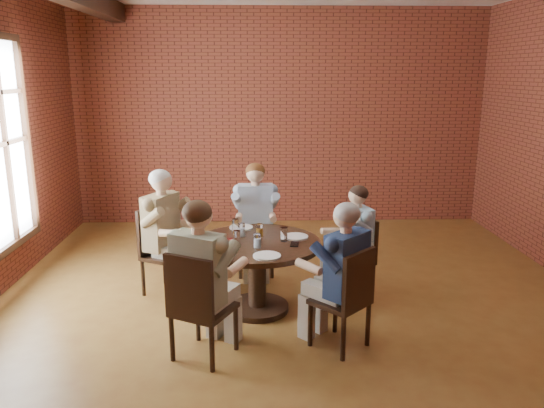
{
  "coord_description": "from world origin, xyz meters",
  "views": [
    {
      "loc": [
        -0.43,
        -5.02,
        2.41
      ],
      "look_at": [
        -0.22,
        1.0,
        0.91
      ],
      "focal_mm": 35.0,
      "sensor_mm": 36.0,
      "label": 1
    }
  ],
  "objects_px": {
    "diner_c": "(166,233)",
    "diner_d": "(203,280)",
    "smartphone": "(295,244)",
    "diner_a": "(353,243)",
    "dining_table": "(257,262)",
    "chair_c": "(160,247)",
    "chair_a": "(359,254)",
    "diner_b": "(256,220)",
    "chair_d": "(197,304)",
    "diner_e": "(341,276)",
    "chair_e": "(348,296)",
    "chair_b": "(256,230)"
  },
  "relations": [
    {
      "from": "diner_a",
      "to": "diner_e",
      "type": "distance_m",
      "value": 1.12
    },
    {
      "from": "chair_e",
      "to": "smartphone",
      "type": "distance_m",
      "value": 0.86
    },
    {
      "from": "chair_c",
      "to": "smartphone",
      "type": "relative_size",
      "value": 6.21
    },
    {
      "from": "diner_c",
      "to": "diner_d",
      "type": "xyz_separation_m",
      "value": [
        0.52,
        -1.39,
        0.0
      ]
    },
    {
      "from": "chair_a",
      "to": "diner_d",
      "type": "xyz_separation_m",
      "value": [
        -1.58,
        -1.22,
        0.21
      ]
    },
    {
      "from": "diner_c",
      "to": "smartphone",
      "type": "height_order",
      "value": "diner_c"
    },
    {
      "from": "diner_b",
      "to": "dining_table",
      "type": "bearing_deg",
      "value": -90.0
    },
    {
      "from": "diner_a",
      "to": "chair_b",
      "type": "bearing_deg",
      "value": -145.54
    },
    {
      "from": "chair_a",
      "to": "diner_e",
      "type": "distance_m",
      "value": 1.17
    },
    {
      "from": "diner_d",
      "to": "diner_e",
      "type": "bearing_deg",
      "value": -146.35
    },
    {
      "from": "diner_c",
      "to": "diner_d",
      "type": "relative_size",
      "value": 1.0
    },
    {
      "from": "chair_a",
      "to": "diner_c",
      "type": "relative_size",
      "value": 0.64
    },
    {
      "from": "dining_table",
      "to": "diner_e",
      "type": "distance_m",
      "value": 1.06
    },
    {
      "from": "chair_c",
      "to": "diner_c",
      "type": "xyz_separation_m",
      "value": [
        0.08,
        -0.04,
        0.17
      ]
    },
    {
      "from": "diner_a",
      "to": "diner_d",
      "type": "relative_size",
      "value": 0.89
    },
    {
      "from": "diner_a",
      "to": "smartphone",
      "type": "xyz_separation_m",
      "value": [
        -0.67,
        -0.42,
        0.13
      ]
    },
    {
      "from": "chair_e",
      "to": "chair_d",
      "type": "bearing_deg",
      "value": -37.26
    },
    {
      "from": "diner_d",
      "to": "smartphone",
      "type": "distance_m",
      "value": 1.14
    },
    {
      "from": "chair_c",
      "to": "diner_e",
      "type": "relative_size",
      "value": 0.73
    },
    {
      "from": "diner_b",
      "to": "diner_d",
      "type": "bearing_deg",
      "value": -103.54
    },
    {
      "from": "chair_b",
      "to": "diner_c",
      "type": "bearing_deg",
      "value": -146.63
    },
    {
      "from": "smartphone",
      "to": "dining_table",
      "type": "bearing_deg",
      "value": 172.86
    },
    {
      "from": "dining_table",
      "to": "smartphone",
      "type": "distance_m",
      "value": 0.45
    },
    {
      "from": "dining_table",
      "to": "diner_c",
      "type": "height_order",
      "value": "diner_c"
    },
    {
      "from": "chair_c",
      "to": "diner_a",
      "type": "bearing_deg",
      "value": -69.36
    },
    {
      "from": "dining_table",
      "to": "chair_c",
      "type": "distance_m",
      "value": 1.21
    },
    {
      "from": "diner_d",
      "to": "chair_c",
      "type": "bearing_deg",
      "value": -39.36
    },
    {
      "from": "dining_table",
      "to": "chair_c",
      "type": "relative_size",
      "value": 1.34
    },
    {
      "from": "chair_c",
      "to": "smartphone",
      "type": "bearing_deg",
      "value": -87.48
    },
    {
      "from": "chair_c",
      "to": "diner_c",
      "type": "bearing_deg",
      "value": -90.0
    },
    {
      "from": "chair_b",
      "to": "diner_c",
      "type": "xyz_separation_m",
      "value": [
        -0.98,
        -0.66,
        0.18
      ]
    },
    {
      "from": "chair_a",
      "to": "diner_b",
      "type": "bearing_deg",
      "value": -140.01
    },
    {
      "from": "smartphone",
      "to": "chair_b",
      "type": "bearing_deg",
      "value": 116.22
    },
    {
      "from": "diner_d",
      "to": "smartphone",
      "type": "relative_size",
      "value": 8.96
    },
    {
      "from": "dining_table",
      "to": "smartphone",
      "type": "bearing_deg",
      "value": -16.68
    },
    {
      "from": "chair_a",
      "to": "diner_a",
      "type": "bearing_deg",
      "value": -90.0
    },
    {
      "from": "diner_c",
      "to": "diner_d",
      "type": "height_order",
      "value": "diner_d"
    },
    {
      "from": "diner_a",
      "to": "smartphone",
      "type": "distance_m",
      "value": 0.8
    },
    {
      "from": "diner_a",
      "to": "diner_b",
      "type": "distance_m",
      "value": 1.3
    },
    {
      "from": "diner_b",
      "to": "smartphone",
      "type": "distance_m",
      "value": 1.25
    },
    {
      "from": "dining_table",
      "to": "chair_d",
      "type": "distance_m",
      "value": 1.1
    },
    {
      "from": "smartphone",
      "to": "diner_a",
      "type": "bearing_deg",
      "value": 41.84
    },
    {
      "from": "diner_a",
      "to": "chair_a",
      "type": "bearing_deg",
      "value": 90.0
    },
    {
      "from": "chair_d",
      "to": "diner_e",
      "type": "relative_size",
      "value": 0.73
    },
    {
      "from": "diner_d",
      "to": "diner_a",
      "type": "bearing_deg",
      "value": -113.86
    },
    {
      "from": "dining_table",
      "to": "diner_b",
      "type": "relative_size",
      "value": 0.95
    },
    {
      "from": "dining_table",
      "to": "chair_c",
      "type": "height_order",
      "value": "chair_c"
    },
    {
      "from": "dining_table",
      "to": "chair_b",
      "type": "xyz_separation_m",
      "value": [
        -0.01,
        1.16,
        -0.01
      ]
    },
    {
      "from": "chair_b",
      "to": "chair_a",
      "type": "bearing_deg",
      "value": -36.81
    },
    {
      "from": "dining_table",
      "to": "chair_a",
      "type": "relative_size",
      "value": 1.46
    }
  ]
}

